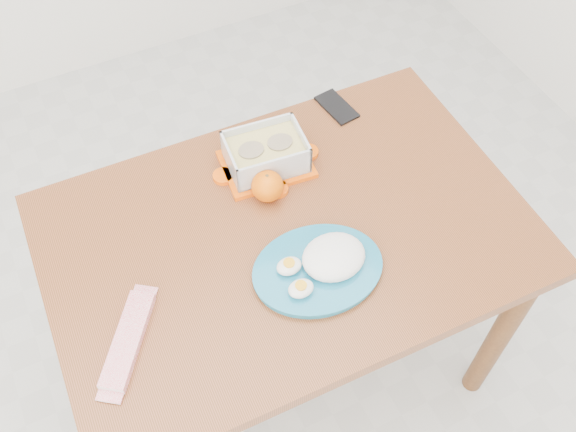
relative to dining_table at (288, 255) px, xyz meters
name	(u,v)px	position (x,y,z in m)	size (l,w,h in m)	color
ground	(251,387)	(-0.15, -0.03, -0.64)	(3.50, 3.50, 0.00)	#B7B7B2
dining_table	(288,255)	(0.00, 0.00, 0.00)	(1.15, 0.78, 0.75)	brown
food_container	(266,154)	(0.04, 0.21, 0.15)	(0.23, 0.19, 0.09)	#FA5907
orange_fruit	(267,186)	(0.00, 0.12, 0.15)	(0.08, 0.08, 0.08)	orange
rice_plate	(323,264)	(0.02, -0.13, 0.13)	(0.33, 0.33, 0.08)	#196D8C
candy_bar	(128,340)	(-0.43, -0.11, 0.12)	(0.22, 0.05, 0.02)	red
smartphone	(337,107)	(0.30, 0.31, 0.11)	(0.06, 0.13, 0.01)	black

